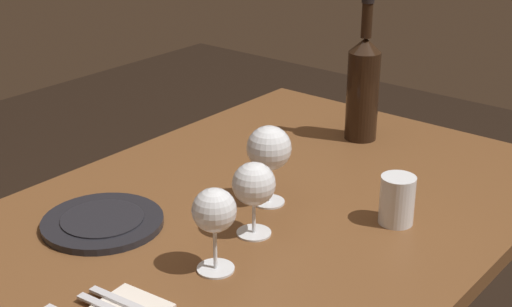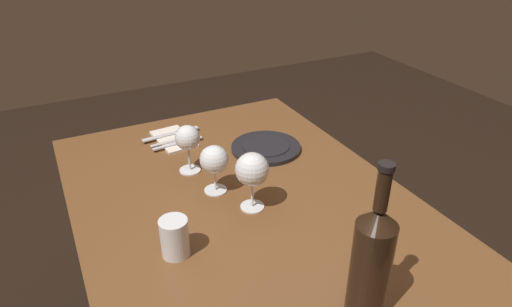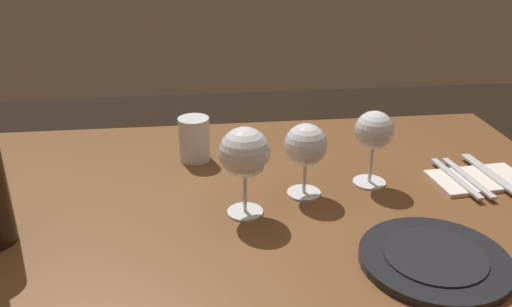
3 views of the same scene
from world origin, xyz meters
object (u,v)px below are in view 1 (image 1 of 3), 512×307
Objects in this scene: wine_glass_right at (214,212)px; fork_outer at (133,306)px; wine_glass_left at (269,150)px; dinner_plate at (103,222)px; wine_glass_centre at (254,186)px; wine_bottle at (363,86)px; water_tumbler at (397,202)px.

wine_glass_right reaches higher than fork_outer.
dinner_plate is at bearing -33.99° from wine_glass_left.
wine_bottle is (-0.55, -0.10, 0.03)m from wine_glass_centre.
wine_glass_left is at bearing -153.84° from wine_glass_centre.
wine_bottle reaches higher than wine_glass_left.
wine_bottle reaches higher than fork_outer.
fork_outer is (0.86, 0.12, -0.12)m from wine_bottle.
dinner_plate is at bearing -57.41° from wine_glass_centre.
wine_glass_left is 1.08× the size of wine_glass_right.
wine_bottle is at bearing -139.60° from water_tumbler.
fork_outer is at bearing 2.12° from wine_glass_centre.
wine_glass_left is 0.28m from wine_glass_right.
wine_glass_left is 0.14m from wine_glass_centre.
wine_bottle is 0.88m from fork_outer.
wine_glass_left is 0.43m from wine_bottle.
fork_outer is at bearing 7.60° from wine_bottle.
water_tumbler is 0.57m from dinner_plate.
dinner_plate is at bearing -121.23° from fork_outer.
wine_glass_right is 1.06× the size of wine_glass_centre.
wine_glass_left is at bearing 5.90° from wine_bottle.
fork_outer is (0.32, 0.01, -0.09)m from wine_glass_centre.
wine_bottle is (-0.69, -0.13, 0.02)m from wine_glass_right.
wine_glass_centre is at bearing -41.64° from water_tumbler.
dinner_plate is (0.37, -0.43, -0.04)m from water_tumbler.
dinner_plate is at bearing -11.52° from wine_bottle.
wine_glass_left is 0.35m from dinner_plate.
dinner_plate is 0.30m from fork_outer.
wine_glass_left is at bearing -161.32° from wine_glass_right.
wine_glass_right is at bearing 174.32° from fork_outer.
wine_glass_left reaches higher than wine_glass_centre.
wine_glass_right is 0.70m from wine_bottle.
wine_glass_centre is at bearing -177.88° from fork_outer.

